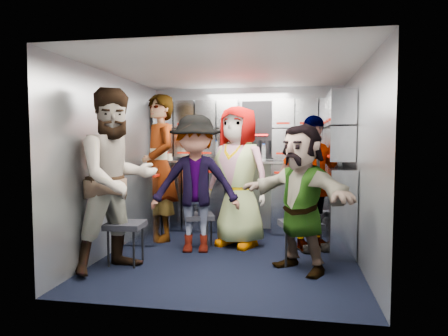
% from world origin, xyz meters
% --- Properties ---
extents(floor, '(3.00, 3.00, 0.00)m').
position_xyz_m(floor, '(0.00, 0.00, 0.00)').
color(floor, black).
rests_on(floor, ground).
extents(wall_back, '(2.80, 0.04, 2.10)m').
position_xyz_m(wall_back, '(0.00, 1.50, 1.05)').
color(wall_back, '#9AA0A8').
rests_on(wall_back, ground).
extents(wall_left, '(0.04, 3.00, 2.10)m').
position_xyz_m(wall_left, '(-1.40, 0.00, 1.05)').
color(wall_left, '#9AA0A8').
rests_on(wall_left, ground).
extents(wall_right, '(0.04, 3.00, 2.10)m').
position_xyz_m(wall_right, '(1.40, 0.00, 1.05)').
color(wall_right, '#9AA0A8').
rests_on(wall_right, ground).
extents(ceiling, '(2.80, 3.00, 0.02)m').
position_xyz_m(ceiling, '(0.00, 0.00, 2.10)').
color(ceiling, silver).
rests_on(ceiling, wall_back).
extents(cart_bank_back, '(2.68, 0.38, 0.99)m').
position_xyz_m(cart_bank_back, '(0.00, 1.29, 0.49)').
color(cart_bank_back, '#9498A3').
rests_on(cart_bank_back, ground).
extents(cart_bank_left, '(0.38, 0.76, 0.99)m').
position_xyz_m(cart_bank_left, '(-1.19, 0.56, 0.49)').
color(cart_bank_left, '#9498A3').
rests_on(cart_bank_left, ground).
extents(counter, '(2.68, 0.42, 0.03)m').
position_xyz_m(counter, '(0.00, 1.29, 1.01)').
color(counter, '#AEB1B5').
rests_on(counter, cart_bank_back).
extents(locker_bank_back, '(2.68, 0.28, 0.82)m').
position_xyz_m(locker_bank_back, '(0.00, 1.35, 1.49)').
color(locker_bank_back, '#9498A3').
rests_on(locker_bank_back, wall_back).
extents(locker_bank_right, '(0.28, 1.00, 0.82)m').
position_xyz_m(locker_bank_right, '(1.25, 0.70, 1.49)').
color(locker_bank_right, '#9498A3').
rests_on(locker_bank_right, wall_right).
extents(right_cabinet, '(0.28, 1.20, 1.00)m').
position_xyz_m(right_cabinet, '(1.25, 0.60, 0.50)').
color(right_cabinet, '#9498A3').
rests_on(right_cabinet, ground).
extents(coffee_niche, '(0.46, 0.16, 0.84)m').
position_xyz_m(coffee_niche, '(0.18, 1.41, 1.47)').
color(coffee_niche, black).
rests_on(coffee_niche, wall_back).
extents(red_latch_strip, '(2.60, 0.02, 0.03)m').
position_xyz_m(red_latch_strip, '(0.00, 1.09, 0.88)').
color(red_latch_strip, '#981105').
rests_on(red_latch_strip, cart_bank_back).
extents(jump_seat_near_left, '(0.41, 0.39, 0.45)m').
position_xyz_m(jump_seat_near_left, '(-1.05, -0.47, 0.40)').
color(jump_seat_near_left, black).
rests_on(jump_seat_near_left, ground).
extents(jump_seat_mid_left, '(0.44, 0.43, 0.41)m').
position_xyz_m(jump_seat_mid_left, '(-0.44, 0.32, 0.36)').
color(jump_seat_mid_left, black).
rests_on(jump_seat_mid_left, ground).
extents(jump_seat_center, '(0.45, 0.44, 0.44)m').
position_xyz_m(jump_seat_center, '(0.02, 0.68, 0.39)').
color(jump_seat_center, black).
rests_on(jump_seat_center, ground).
extents(jump_seat_mid_right, '(0.46, 0.45, 0.44)m').
position_xyz_m(jump_seat_mid_right, '(0.91, 0.62, 0.39)').
color(jump_seat_mid_right, black).
rests_on(jump_seat_mid_right, ground).
extents(jump_seat_near_right, '(0.50, 0.48, 0.46)m').
position_xyz_m(jump_seat_near_right, '(0.78, -0.18, 0.41)').
color(jump_seat_near_right, black).
rests_on(jump_seat_near_right, ground).
extents(attendant_standing, '(0.80, 0.84, 1.93)m').
position_xyz_m(attendant_standing, '(-1.05, 0.62, 0.96)').
color(attendant_standing, black).
rests_on(attendant_standing, ground).
extents(attendant_arc_a, '(1.10, 1.14, 1.85)m').
position_xyz_m(attendant_arc_a, '(-1.05, -0.65, 0.92)').
color(attendant_arc_a, black).
rests_on(attendant_arc_a, ground).
extents(attendant_arc_b, '(1.13, 0.76, 1.62)m').
position_xyz_m(attendant_arc_b, '(-0.44, 0.14, 0.81)').
color(attendant_arc_b, black).
rests_on(attendant_arc_b, ground).
extents(attendant_arc_c, '(1.00, 0.84, 1.75)m').
position_xyz_m(attendant_arc_c, '(0.02, 0.50, 0.87)').
color(attendant_arc_c, black).
rests_on(attendant_arc_c, ground).
extents(attendant_arc_d, '(1.02, 0.80, 1.62)m').
position_xyz_m(attendant_arc_d, '(0.91, 0.44, 0.81)').
color(attendant_arc_d, black).
rests_on(attendant_arc_d, ground).
extents(attendant_arc_e, '(1.34, 1.24, 1.49)m').
position_xyz_m(attendant_arc_e, '(0.78, -0.36, 0.75)').
color(attendant_arc_e, black).
rests_on(attendant_arc_e, ground).
extents(bottle_left, '(0.07, 0.07, 0.28)m').
position_xyz_m(bottle_left, '(-0.39, 1.24, 1.17)').
color(bottle_left, white).
rests_on(bottle_left, counter).
extents(bottle_mid, '(0.06, 0.06, 0.27)m').
position_xyz_m(bottle_mid, '(-0.57, 1.24, 1.17)').
color(bottle_mid, white).
rests_on(bottle_mid, counter).
extents(bottle_right, '(0.06, 0.06, 0.23)m').
position_xyz_m(bottle_right, '(0.28, 1.24, 1.14)').
color(bottle_right, white).
rests_on(bottle_right, counter).
extents(cup_left, '(0.09, 0.09, 0.10)m').
position_xyz_m(cup_left, '(-1.10, 1.23, 1.08)').
color(cup_left, tan).
rests_on(cup_left, counter).
extents(cup_right, '(0.09, 0.09, 0.11)m').
position_xyz_m(cup_right, '(0.91, 1.23, 1.08)').
color(cup_right, tan).
rests_on(cup_right, counter).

